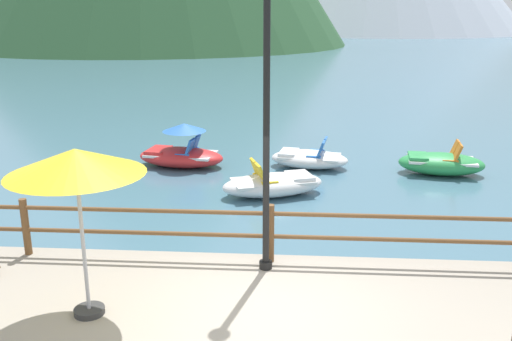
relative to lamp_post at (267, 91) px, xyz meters
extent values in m
plane|color=#477084|center=(0.06, 38.71, -3.15)|extent=(200.00, 200.00, 0.00)
cylinder|color=brown|center=(-3.91, 0.26, -2.27)|extent=(0.12, 0.12, 0.95)
cylinder|color=brown|center=(0.06, 0.26, -2.27)|extent=(0.12, 0.12, 0.95)
cylinder|color=brown|center=(0.06, 0.26, -1.94)|extent=(23.80, 0.07, 0.07)
cylinder|color=brown|center=(0.06, 0.26, -2.32)|extent=(23.80, 0.07, 0.07)
cylinder|color=black|center=(0.00, 0.00, -0.57)|extent=(0.10, 0.10, 4.35)
cylinder|color=black|center=(0.00, 0.00, -2.69)|extent=(0.20, 0.20, 0.12)
cylinder|color=#B2B2B7|center=(-2.25, -1.50, -1.75)|extent=(0.05, 0.05, 2.00)
cone|color=yellow|center=(-2.25, -1.50, -0.67)|extent=(1.70, 1.70, 0.32)
cylinder|color=#333333|center=(-2.25, -1.50, -2.71)|extent=(0.40, 0.40, 0.08)
ellipsoid|color=green|center=(4.35, 6.81, -2.86)|extent=(2.36, 1.43, 0.58)
cube|color=silver|center=(4.35, 6.81, -2.76)|extent=(1.85, 1.16, 0.06)
cube|color=orange|center=(4.54, 7.03, -2.69)|extent=(0.45, 0.45, 0.08)
cube|color=orange|center=(4.72, 7.00, -2.47)|extent=(0.25, 0.42, 0.43)
cube|color=orange|center=(4.49, 6.56, -2.69)|extent=(0.45, 0.45, 0.08)
cube|color=orange|center=(4.67, 6.54, -2.47)|extent=(0.25, 0.42, 0.43)
cube|color=green|center=(3.74, 6.89, -2.70)|extent=(0.59, 0.87, 0.12)
ellipsoid|color=white|center=(-0.08, 4.73, -2.89)|extent=(2.67, 1.86, 0.52)
cube|color=silver|center=(-0.08, 4.73, -2.80)|extent=(2.10, 1.49, 0.06)
cube|color=yellow|center=(-0.18, 4.46, -2.73)|extent=(0.51, 0.51, 0.08)
cube|color=yellow|center=(-0.35, 4.40, -2.51)|extent=(0.33, 0.45, 0.43)
cube|color=yellow|center=(-0.33, 4.88, -2.73)|extent=(0.51, 0.51, 0.08)
cube|color=yellow|center=(-0.50, 4.82, -2.51)|extent=(0.33, 0.45, 0.43)
cube|color=white|center=(0.55, 4.95, -2.74)|extent=(0.76, 0.92, 0.12)
ellipsoid|color=red|center=(-2.77, 7.11, -2.89)|extent=(2.59, 1.62, 0.53)
cube|color=silver|center=(-2.77, 7.11, -2.79)|extent=(2.03, 1.31, 0.06)
cube|color=blue|center=(-2.55, 7.34, -2.72)|extent=(0.45, 0.45, 0.08)
cube|color=blue|center=(-2.37, 7.32, -2.50)|extent=(0.26, 0.43, 0.43)
cube|color=blue|center=(-2.62, 6.84, -2.72)|extent=(0.45, 0.45, 0.08)
cube|color=blue|center=(-2.44, 6.81, -2.50)|extent=(0.26, 0.43, 0.43)
cube|color=red|center=(-3.43, 7.21, -2.73)|extent=(0.66, 0.96, 0.12)
cone|color=blue|center=(-2.65, 7.10, -2.02)|extent=(1.38, 1.38, 0.22)
ellipsoid|color=white|center=(0.84, 7.23, -2.91)|extent=(2.32, 1.54, 0.48)
cube|color=silver|center=(0.84, 7.23, -2.83)|extent=(1.81, 1.25, 0.06)
cube|color=blue|center=(1.04, 7.44, -2.76)|extent=(0.46, 0.46, 0.08)
cube|color=blue|center=(1.22, 7.41, -2.54)|extent=(0.27, 0.43, 0.43)
cube|color=blue|center=(0.96, 6.97, -2.76)|extent=(0.46, 0.46, 0.08)
cube|color=blue|center=(1.14, 6.94, -2.54)|extent=(0.27, 0.43, 0.43)
cube|color=white|center=(0.26, 7.33, -2.77)|extent=(0.61, 0.90, 0.12)
camera|label=1|loc=(0.40, -7.84, 1.10)|focal=39.01mm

